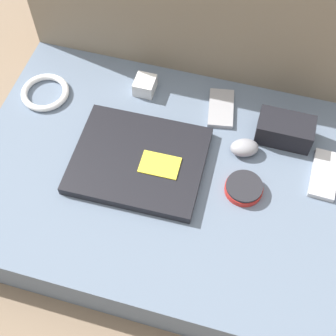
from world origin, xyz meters
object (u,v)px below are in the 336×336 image
object	(u,v)px
laptop	(139,160)
computer_mouse	(244,148)
charger_brick	(145,85)
speaker_puck	(244,189)
phone_black	(221,108)
camera_pouch	(285,130)
phone_silver	(324,174)

from	to	relation	value
laptop	computer_mouse	bearing A→B (deg)	21.54
charger_brick	speaker_puck	bearing A→B (deg)	-37.02
laptop	phone_black	bearing A→B (deg)	52.75
speaker_puck	charger_brick	size ratio (longest dim) A/B	1.55
laptop	camera_pouch	distance (m)	0.35
phone_black	speaker_puck	bearing A→B (deg)	-75.34
computer_mouse	charger_brick	distance (m)	0.31
phone_black	camera_pouch	distance (m)	0.17
computer_mouse	camera_pouch	xyz separation A→B (m)	(0.08, 0.07, 0.01)
phone_black	phone_silver	bearing A→B (deg)	-34.94
laptop	phone_black	size ratio (longest dim) A/B	2.44
speaker_puck	camera_pouch	bearing A→B (deg)	69.71
laptop	speaker_puck	bearing A→B (deg)	-3.48
phone_silver	charger_brick	distance (m)	0.49
speaker_puck	camera_pouch	size ratio (longest dim) A/B	0.66
speaker_puck	charger_brick	world-z (taller)	charger_brick
computer_mouse	charger_brick	xyz separation A→B (m)	(-0.28, 0.12, 0.00)
speaker_puck	phone_black	distance (m)	0.24
laptop	camera_pouch	size ratio (longest dim) A/B	2.34
phone_black	camera_pouch	world-z (taller)	camera_pouch
computer_mouse	speaker_puck	xyz separation A→B (m)	(0.02, -0.11, -0.01)
speaker_puck	computer_mouse	bearing A→B (deg)	100.23
speaker_puck	phone_black	bearing A→B (deg)	114.27
phone_silver	phone_black	bearing A→B (deg)	156.55
charger_brick	phone_black	bearing A→B (deg)	-2.64
phone_black	camera_pouch	xyz separation A→B (m)	(0.16, -0.04, 0.03)
laptop	speaker_puck	distance (m)	0.25
charger_brick	computer_mouse	bearing A→B (deg)	-23.19
computer_mouse	charger_brick	size ratio (longest dim) A/B	1.42
laptop	phone_black	xyz separation A→B (m)	(0.15, 0.21, -0.01)
speaker_puck	charger_brick	distance (m)	0.38
camera_pouch	charger_brick	bearing A→B (deg)	171.56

